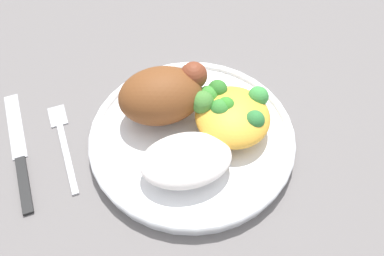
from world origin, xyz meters
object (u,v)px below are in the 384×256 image
object	(u,v)px
plate	(192,138)
roasted_chicken	(163,94)
rice_pile	(186,160)
fork	(63,141)
knife	(20,158)
mac_cheese_with_broccoli	(230,110)

from	to	relation	value
plate	roasted_chicken	xyz separation A→B (m)	(-0.03, 0.04, 0.04)
roasted_chicken	rice_pile	bearing A→B (deg)	-84.84
fork	knife	bearing A→B (deg)	-164.66
mac_cheese_with_broccoli	knife	world-z (taller)	mac_cheese_with_broccoli
knife	fork	bearing A→B (deg)	15.34
fork	mac_cheese_with_broccoli	bearing A→B (deg)	-8.51
knife	mac_cheese_with_broccoli	bearing A→B (deg)	-3.59
rice_pile	fork	world-z (taller)	rice_pile
rice_pile	mac_cheese_with_broccoli	size ratio (longest dim) A/B	1.09
plate	roasted_chicken	world-z (taller)	roasted_chicken
rice_pile	fork	xyz separation A→B (m)	(-0.14, 0.09, -0.04)
plate	knife	world-z (taller)	plate
mac_cheese_with_broccoli	knife	xyz separation A→B (m)	(-0.26, 0.02, -0.04)
mac_cheese_with_broccoli	fork	distance (m)	0.21
roasted_chicken	mac_cheese_with_broccoli	world-z (taller)	roasted_chicken
plate	fork	world-z (taller)	plate
plate	rice_pile	size ratio (longest dim) A/B	2.42
rice_pile	knife	bearing A→B (deg)	159.73
mac_cheese_with_broccoli	fork	size ratio (longest dim) A/B	0.68
roasted_chicken	fork	bearing A→B (deg)	-178.47
plate	roasted_chicken	bearing A→B (deg)	121.92
fork	plate	bearing A→B (deg)	-13.74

